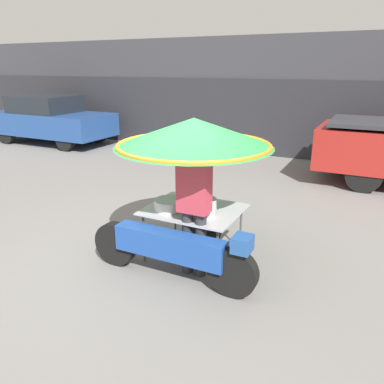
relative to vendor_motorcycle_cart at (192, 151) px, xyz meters
The scene contains 6 objects.
ground_plane 1.58m from the vendor_motorcycle_cart, 141.66° to the right, with size 36.00×36.00×0.00m, color slate.
shopfront_building 7.59m from the vendor_motorcycle_cart, 93.16° to the left, with size 28.00×2.06×3.33m.
vendor_motorcycle_cart is the anchor object (origin of this frame).
vendor_person 0.67m from the vendor_motorcycle_cart, 59.00° to the right, with size 0.38×0.23×1.69m.
parked_car 9.47m from the vendor_motorcycle_cart, 146.96° to the left, with size 4.25×1.81×1.57m.
potted_plant 11.90m from the vendor_motorcycle_cart, 150.63° to the left, with size 0.81×0.81×1.02m.
Camera 1 is at (2.47, -3.76, 2.49)m, focal length 35.00 mm.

